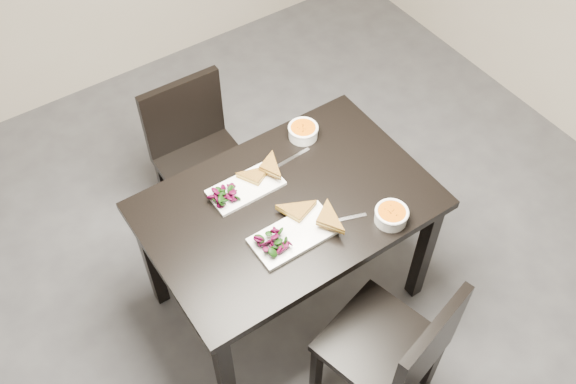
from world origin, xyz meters
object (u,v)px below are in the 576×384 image
(chair_near, at_px, (398,350))
(soup_bowl_near, at_px, (391,215))
(plate_far, at_px, (246,188))
(plate_near, at_px, (294,235))
(soup_bowl_far, at_px, (303,131))
(chair_far, at_px, (197,151))
(table, at_px, (288,217))

(chair_near, bearing_deg, soup_bowl_near, 43.59)
(plate_far, bearing_deg, chair_near, -78.76)
(chair_near, bearing_deg, plate_far, 86.70)
(plate_near, bearing_deg, soup_bowl_far, 51.59)
(plate_far, bearing_deg, soup_bowl_far, 17.42)
(chair_near, distance_m, chair_far, 1.40)
(chair_far, distance_m, soup_bowl_near, 1.12)
(soup_bowl_far, bearing_deg, chair_near, -102.29)
(plate_near, bearing_deg, chair_far, 90.05)
(chair_near, height_order, plate_far, chair_near)
(soup_bowl_near, height_order, soup_bowl_far, same)
(chair_far, xyz_separation_m, soup_bowl_near, (0.37, -1.02, 0.30))
(chair_far, bearing_deg, chair_near, -83.34)
(table, distance_m, chair_far, 0.73)
(plate_far, xyz_separation_m, soup_bowl_far, (0.38, 0.12, 0.03))
(soup_bowl_near, bearing_deg, plate_far, 130.57)
(chair_near, distance_m, soup_bowl_near, 0.54)
(chair_near, xyz_separation_m, soup_bowl_far, (0.21, 0.97, 0.30))
(chair_far, bearing_deg, plate_near, -88.90)
(soup_bowl_far, bearing_deg, soup_bowl_near, -87.68)
(plate_near, xyz_separation_m, soup_bowl_near, (0.37, -0.15, 0.03))
(chair_far, height_order, soup_bowl_far, chair_far)
(chair_near, xyz_separation_m, chair_far, (-0.14, 1.39, 0.00))
(plate_near, height_order, soup_bowl_far, soup_bowl_far)
(table, relative_size, plate_near, 3.40)
(table, distance_m, plate_far, 0.22)
(soup_bowl_near, height_order, plate_far, soup_bowl_near)
(soup_bowl_near, xyz_separation_m, plate_far, (-0.40, 0.47, -0.03))
(table, height_order, soup_bowl_far, soup_bowl_far)
(chair_near, xyz_separation_m, plate_near, (-0.14, 0.53, 0.27))
(table, xyz_separation_m, plate_near, (-0.07, -0.16, 0.11))
(table, xyz_separation_m, plate_far, (-0.11, 0.16, 0.11))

